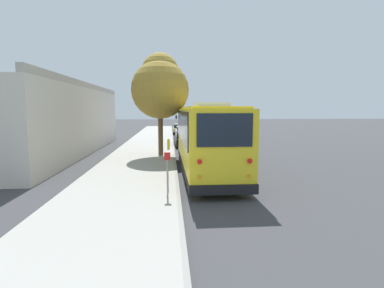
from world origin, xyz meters
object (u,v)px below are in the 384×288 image
at_px(parked_sedan_tan, 180,129).
at_px(sign_post_near, 167,174).
at_px(street_tree, 160,86).
at_px(fire_hydrant, 168,144).
at_px(shuttle_bus, 206,136).
at_px(parked_sedan_black, 184,139).
at_px(parked_sedan_white, 183,132).
at_px(sign_post_far, 168,170).

height_order(parked_sedan_tan, sign_post_near, sign_post_near).
relative_size(street_tree, fire_hydrant, 8.56).
bearing_deg(parked_sedan_tan, shuttle_bus, -176.58).
bearing_deg(shuttle_bus, fire_hydrant, 13.05).
relative_size(parked_sedan_tan, sign_post_near, 2.81).
height_order(shuttle_bus, parked_sedan_tan, shuttle_bus).
height_order(parked_sedan_black, fire_hydrant, parked_sedan_black).
bearing_deg(parked_sedan_black, shuttle_bus, -179.10).
relative_size(parked_sedan_white, parked_sedan_tan, 1.00).
distance_m(parked_sedan_black, street_tree, 7.59).
xyz_separation_m(parked_sedan_tan, fire_hydrant, (-16.37, 1.44, -0.04)).
bearing_deg(fire_hydrant, shuttle_bus, -166.47).
bearing_deg(sign_post_far, parked_sedan_black, -5.34).
distance_m(street_tree, fire_hydrant, 5.29).
relative_size(shuttle_bus, sign_post_far, 7.73).
bearing_deg(parked_sedan_tan, sign_post_far, 179.25).
xyz_separation_m(street_tree, sign_post_far, (-8.54, -0.53, -4.00)).
bearing_deg(sign_post_near, parked_sedan_white, -3.92).
bearing_deg(parked_sedan_white, sign_post_far, 175.74).
bearing_deg(parked_sedan_black, fire_hydrant, 152.76).
relative_size(parked_sedan_black, fire_hydrant, 5.58).
distance_m(shuttle_bus, sign_post_near, 5.20).
xyz_separation_m(shuttle_bus, parked_sedan_black, (11.15, 0.60, -1.33)).
xyz_separation_m(shuttle_bus, fire_hydrant, (8.21, 1.98, -1.36)).
distance_m(shuttle_bus, parked_sedan_tan, 24.63).
relative_size(parked_sedan_white, fire_hydrant, 5.54).
bearing_deg(fire_hydrant, parked_sedan_white, -8.81).
bearing_deg(parked_sedan_tan, street_tree, 176.44).
height_order(shuttle_bus, parked_sedan_white, shuttle_bus).
bearing_deg(sign_post_near, fire_hydrant, 0.07).
bearing_deg(parked_sedan_white, fire_hydrant, 171.09).
distance_m(parked_sedan_white, street_tree, 14.33).
relative_size(street_tree, sign_post_far, 5.11).
height_order(parked_sedan_black, street_tree, street_tree).
distance_m(parked_sedan_black, parked_sedan_white, 7.52).
xyz_separation_m(shuttle_bus, parked_sedan_white, (18.67, 0.36, -1.30)).
height_order(shuttle_bus, sign_post_far, shuttle_bus).
xyz_separation_m(parked_sedan_white, street_tree, (-13.53, 2.13, 4.21)).
xyz_separation_m(parked_sedan_white, fire_hydrant, (-10.46, 1.62, -0.06)).
xyz_separation_m(parked_sedan_black, sign_post_far, (-14.55, 1.36, 0.24)).
relative_size(shuttle_bus, street_tree, 1.51).
xyz_separation_m(parked_sedan_white, parked_sedan_tan, (5.91, 0.18, -0.02)).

